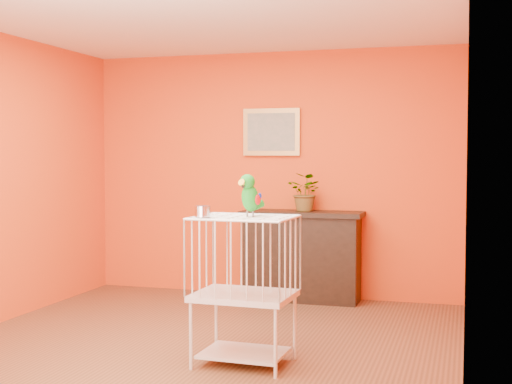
% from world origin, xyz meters
% --- Properties ---
extents(ground, '(4.50, 4.50, 0.00)m').
position_xyz_m(ground, '(0.00, 0.00, 0.00)').
color(ground, brown).
rests_on(ground, ground).
extents(room_shell, '(4.50, 4.50, 4.50)m').
position_xyz_m(room_shell, '(0.00, 0.00, 1.58)').
color(room_shell, '#D54214').
rests_on(room_shell, ground).
extents(console_cabinet, '(1.25, 0.45, 0.93)m').
position_xyz_m(console_cabinet, '(0.38, 2.03, 0.46)').
color(console_cabinet, black).
rests_on(console_cabinet, ground).
extents(potted_plant, '(0.47, 0.49, 0.31)m').
position_xyz_m(potted_plant, '(0.42, 2.07, 1.08)').
color(potted_plant, '#26722D').
rests_on(potted_plant, console_cabinet).
extents(framed_picture, '(0.62, 0.04, 0.50)m').
position_xyz_m(framed_picture, '(0.00, 2.22, 1.75)').
color(framed_picture, '#C28F45').
rests_on(framed_picture, room_shell).
extents(birdcage, '(0.71, 0.56, 1.07)m').
position_xyz_m(birdcage, '(0.49, -0.29, 0.55)').
color(birdcage, silver).
rests_on(birdcage, ground).
extents(feed_cup, '(0.11, 0.11, 0.08)m').
position_xyz_m(feed_cup, '(0.23, -0.45, 1.11)').
color(feed_cup, silver).
rests_on(feed_cup, birdcage).
extents(parrot, '(0.16, 0.28, 0.31)m').
position_xyz_m(parrot, '(0.53, -0.28, 1.22)').
color(parrot, '#59544C').
rests_on(parrot, birdcage).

